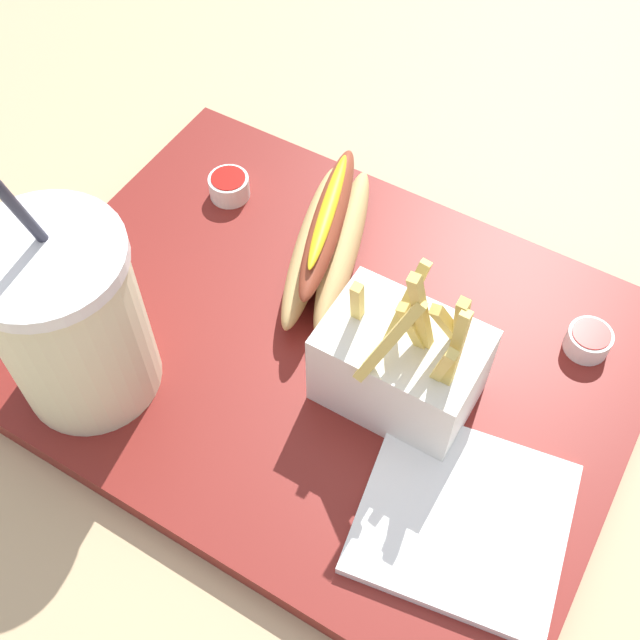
{
  "coord_description": "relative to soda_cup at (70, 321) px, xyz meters",
  "views": [
    {
      "loc": [
        -0.17,
        0.29,
        0.52
      ],
      "look_at": [
        0.0,
        0.0,
        0.05
      ],
      "focal_mm": 44.11,
      "sensor_mm": 36.0,
      "label": 1
    }
  ],
  "objects": [
    {
      "name": "ketchup_cup_2",
      "position": [
        0.02,
        -0.21,
        -0.06
      ],
      "size": [
        0.04,
        0.04,
        0.02
      ],
      "color": "white",
      "rests_on": "food_tray"
    },
    {
      "name": "ketchup_cup_1",
      "position": [
        -0.3,
        -0.21,
        -0.06
      ],
      "size": [
        0.03,
        0.03,
        0.02
      ],
      "color": "white",
      "rests_on": "food_tray"
    },
    {
      "name": "hot_dog_1",
      "position": [
        -0.09,
        -0.18,
        -0.05
      ],
      "size": [
        0.1,
        0.18,
        0.07
      ],
      "color": "tan",
      "rests_on": "food_tray"
    },
    {
      "name": "soda_cup",
      "position": [
        0.0,
        0.0,
        0.0
      ],
      "size": [
        0.1,
        0.1,
        0.23
      ],
      "color": "beige",
      "rests_on": "food_tray"
    },
    {
      "name": "fries_basket",
      "position": [
        -0.2,
        -0.1,
        -0.03
      ],
      "size": [
        0.11,
        0.08,
        0.15
      ],
      "color": "white",
      "rests_on": "food_tray"
    },
    {
      "name": "napkin_stack",
      "position": [
        -0.28,
        -0.04,
        -0.07
      ],
      "size": [
        0.15,
        0.15,
        0.01
      ],
      "primitive_type": "cube",
      "rotation": [
        0.0,
        0.0,
        0.17
      ],
      "color": "white",
      "rests_on": "food_tray"
    },
    {
      "name": "ground_plane",
      "position": [
        -0.13,
        -0.11,
        -0.1
      ],
      "size": [
        2.4,
        2.4,
        0.02
      ],
      "primitive_type": "cube",
      "color": "tan"
    },
    {
      "name": "food_tray",
      "position": [
        -0.13,
        -0.11,
        -0.08
      ],
      "size": [
        0.47,
        0.36,
        0.02
      ],
      "primitive_type": "cube",
      "color": "maroon",
      "rests_on": "ground_plane"
    }
  ]
}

